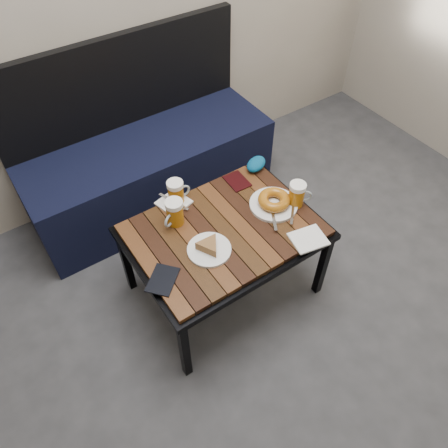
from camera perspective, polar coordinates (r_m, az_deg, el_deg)
bench at (r=2.59m, az=-9.86°, el=7.64°), size 1.40×0.50×0.95m
cafe_table at (r=1.97m, az=0.00°, el=-1.40°), size 0.84×0.62×0.47m
beer_mug_left at (r=1.92m, az=-6.49°, el=1.49°), size 0.12×0.10×0.13m
beer_mug_centre at (r=2.01m, az=-6.25°, el=4.15°), size 0.11×0.08×0.12m
beer_mug_right at (r=2.02m, az=9.54°, el=3.85°), size 0.11×0.10×0.12m
plate_pie at (r=1.84m, az=-1.95°, el=-3.08°), size 0.19×0.19×0.05m
plate_bagel at (r=2.02m, az=6.54°, el=2.89°), size 0.26×0.26×0.06m
napkin_left at (r=2.05m, az=-6.58°, el=2.80°), size 0.16×0.17×0.01m
napkin_right at (r=1.92m, az=10.96°, el=-1.94°), size 0.17×0.15×0.01m
passport_navy at (r=1.78m, az=-8.01°, el=-7.22°), size 0.17×0.17×0.01m
passport_burgundy at (r=2.14m, az=1.71°, el=5.61°), size 0.10×0.13×0.01m
knit_pouch at (r=2.21m, az=4.21°, el=7.82°), size 0.15×0.12×0.05m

